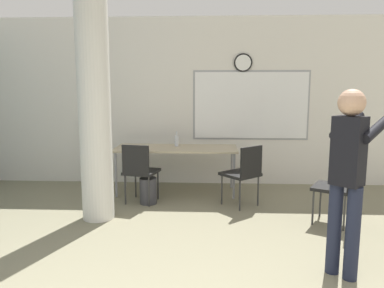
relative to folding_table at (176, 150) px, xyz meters
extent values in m
cube|color=silver|center=(0.16, 0.64, 0.72)|extent=(8.00, 0.12, 2.80)
cylinder|color=black|center=(1.06, 0.56, 1.37)|extent=(0.30, 0.03, 0.30)
cylinder|color=white|center=(1.06, 0.55, 1.37)|extent=(0.25, 0.01, 0.25)
cube|color=#99999E|center=(1.21, 0.57, 0.67)|extent=(1.93, 0.01, 1.16)
cube|color=white|center=(1.21, 0.57, 0.67)|extent=(1.87, 0.02, 1.10)
cylinder|color=silver|center=(-0.89, -1.21, 0.72)|extent=(0.40, 0.40, 2.80)
cube|color=tan|center=(0.00, 0.00, 0.03)|extent=(1.90, 0.72, 0.03)
cylinder|color=gray|center=(-0.89, -0.30, -0.33)|extent=(0.04, 0.04, 0.69)
cylinder|color=gray|center=(0.89, -0.30, -0.33)|extent=(0.04, 0.04, 0.69)
cylinder|color=gray|center=(-0.89, 0.30, -0.33)|extent=(0.04, 0.04, 0.69)
cylinder|color=gray|center=(0.89, 0.30, -0.33)|extent=(0.04, 0.04, 0.69)
cylinder|color=silver|center=(0.00, 0.12, 0.13)|extent=(0.06, 0.06, 0.17)
cylinder|color=silver|center=(0.00, 0.12, 0.25)|extent=(0.02, 0.02, 0.07)
cylinder|color=#38383D|center=(-0.35, -0.59, -0.49)|extent=(0.25, 0.25, 0.37)
cube|color=black|center=(0.95, -0.61, -0.23)|extent=(0.62, 0.62, 0.04)
cube|color=black|center=(1.09, -0.76, -0.01)|extent=(0.32, 0.28, 0.40)
cylinder|color=#333333|center=(0.97, -0.35, -0.46)|extent=(0.02, 0.02, 0.43)
cylinder|color=#333333|center=(0.70, -0.59, -0.46)|extent=(0.02, 0.02, 0.43)
cylinder|color=#333333|center=(1.21, -0.62, -0.46)|extent=(0.02, 0.02, 0.43)
cylinder|color=#333333|center=(0.94, -0.86, -0.46)|extent=(0.02, 0.02, 0.43)
cube|color=black|center=(2.03, -1.26, -0.23)|extent=(0.60, 0.60, 0.04)
cube|color=black|center=(2.21, -1.36, -0.01)|extent=(0.22, 0.36, 0.40)
cylinder|color=#333333|center=(1.96, -1.01, -0.46)|extent=(0.02, 0.02, 0.43)
cylinder|color=#333333|center=(1.78, -1.32, -0.46)|extent=(0.02, 0.02, 0.43)
cylinder|color=#333333|center=(2.27, -1.19, -0.46)|extent=(0.02, 0.02, 0.43)
cylinder|color=#333333|center=(2.09, -1.50, -0.46)|extent=(0.02, 0.02, 0.43)
cube|color=black|center=(-0.45, -0.52, -0.23)|extent=(0.53, 0.53, 0.04)
cube|color=black|center=(-0.50, -0.72, -0.01)|extent=(0.39, 0.12, 0.40)
cylinder|color=#333333|center=(-0.24, -0.39, -0.46)|extent=(0.02, 0.02, 0.43)
cylinder|color=#333333|center=(-0.59, -0.31, -0.46)|extent=(0.02, 0.02, 0.43)
cylinder|color=#333333|center=(-0.32, -0.74, -0.46)|extent=(0.02, 0.02, 0.43)
cylinder|color=#333333|center=(-0.67, -0.66, -0.46)|extent=(0.02, 0.02, 0.43)
cylinder|color=#1E2338|center=(1.76, -2.62, -0.26)|extent=(0.12, 0.12, 0.84)
cylinder|color=#1E2338|center=(1.64, -2.51, -0.26)|extent=(0.12, 0.12, 0.84)
cube|color=black|center=(1.70, -2.56, 0.45)|extent=(0.31, 0.31, 0.59)
sphere|color=tan|center=(1.70, -2.56, 0.86)|extent=(0.23, 0.23, 0.23)
cylinder|color=black|center=(1.97, -2.49, 0.65)|extent=(0.43, 0.43, 0.24)
cylinder|color=black|center=(1.77, -2.30, 0.65)|extent=(0.43, 0.43, 0.24)
cube|color=white|center=(1.94, -2.13, 0.65)|extent=(0.12, 0.12, 0.04)
camera|label=1|loc=(0.52, -5.75, 1.01)|focal=35.00mm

